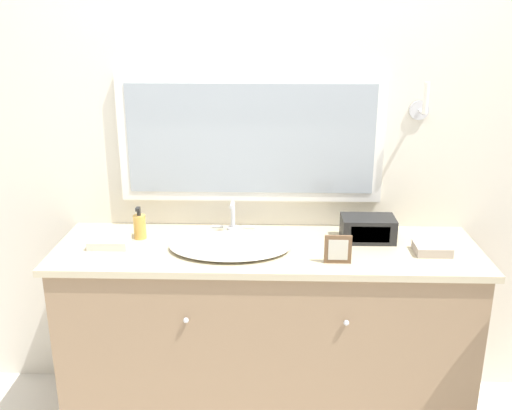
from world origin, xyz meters
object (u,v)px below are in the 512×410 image
Objects in this scene: soap_bottle at (140,226)px; sink_basin at (230,245)px; picture_frame at (338,249)px; appliance_box at (368,229)px.

sink_basin is at bearing -14.49° from soap_bottle.
soap_bottle is 0.93m from picture_frame.
sink_basin is 4.36× the size of picture_frame.
sink_basin is 0.65m from appliance_box.
soap_bottle is at bearing 164.05° from picture_frame.
appliance_box is at bearing 0.37° from soap_bottle.
sink_basin is at bearing 162.71° from picture_frame.
soap_bottle is 0.64× the size of appliance_box.
soap_bottle is (-0.43, 0.11, 0.04)m from sink_basin.
sink_basin reaches higher than picture_frame.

